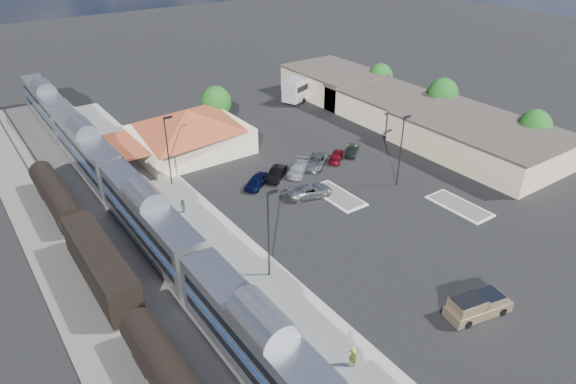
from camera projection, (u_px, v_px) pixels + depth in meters
ground at (321, 214)px, 57.92m from camera, size 280.00×280.00×0.00m
railbed at (114, 241)px, 53.01m from camera, size 16.00×100.00×0.12m
platform at (201, 223)px, 56.11m from camera, size 5.50×92.00×0.18m
passenger_train at (149, 221)px, 51.10m from camera, size 3.00×104.00×5.55m
freight_cars at (101, 267)px, 46.20m from camera, size 2.80×46.00×4.00m
station_depot at (189, 131)px, 71.26m from camera, size 18.35×12.24×6.20m
buildings_east at (404, 110)px, 81.16m from camera, size 14.40×51.40×4.80m
traffic_island_south at (337, 196)px, 61.32m from camera, size 3.30×7.50×0.21m
traffic_island_north at (459, 206)px, 59.22m from camera, size 3.30×7.50×0.21m
lamp_plat_s at (269, 228)px, 45.54m from camera, size 1.08×0.25×9.00m
lamp_plat_n at (168, 146)px, 61.27m from camera, size 1.08×0.25×9.00m
lamp_lot at (402, 145)px, 61.44m from camera, size 1.08×0.25×9.00m
tree_east_a at (534, 127)px, 70.34m from camera, size 4.56×4.56×6.42m
tree_east_b at (442, 95)px, 81.62m from camera, size 4.94×4.94×6.96m
tree_east_c at (380, 77)px, 91.85m from camera, size 4.41×4.41×6.21m
tree_depot at (216, 103)px, 78.93m from camera, size 4.71×4.71×6.63m
pickup_truck at (479, 305)px, 43.12m from camera, size 6.06×3.21×1.99m
suv at (310, 191)px, 61.06m from camera, size 5.98×3.95×1.53m
coach_bus at (309, 83)px, 93.11m from camera, size 13.52×7.53×4.29m
person_a at (353, 356)px, 38.05m from camera, size 0.65×0.79×1.87m
person_b at (183, 206)px, 57.31m from camera, size 0.77×0.92×1.72m
parked_car_a at (256, 181)px, 63.17m from camera, size 4.62×3.89×1.49m
parked_car_b at (277, 174)px, 65.00m from camera, size 4.50×4.01×1.48m
parked_car_c at (298, 168)px, 66.42m from camera, size 5.07×4.64×1.42m
parked_car_d at (316, 161)px, 68.24m from camera, size 5.58×4.99×1.44m
parked_car_e at (336, 157)px, 69.67m from camera, size 3.96×3.66×1.31m
parked_car_f at (352, 150)px, 71.51m from camera, size 3.87×3.48×1.28m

